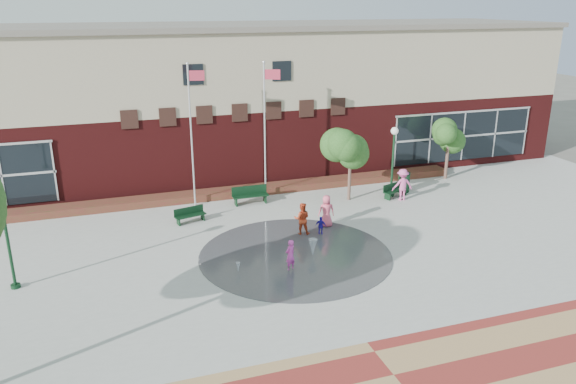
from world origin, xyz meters
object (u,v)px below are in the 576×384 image
object	(u,v)px
flagpole_left	(192,129)
trash_can	(404,182)
child_splash	(290,255)
bench_left	(190,218)
flagpole_right	(266,124)

from	to	relation	value
flagpole_left	trash_can	bearing A→B (deg)	3.40
trash_can	child_splash	size ratio (longest dim) A/B	0.87
flagpole_left	bench_left	bearing A→B (deg)	-95.29
flagpole_left	child_splash	size ratio (longest dim) A/B	5.71
child_splash	trash_can	bearing A→B (deg)	-169.47
flagpole_left	flagpole_right	world-z (taller)	flagpole_left
flagpole_right	child_splash	size ratio (longest dim) A/B	5.67
flagpole_right	flagpole_left	bearing A→B (deg)	-156.45
flagpole_right	trash_can	distance (m)	8.78
flagpole_right	trash_can	size ratio (longest dim) A/B	6.49
flagpole_right	trash_can	xyz separation A→B (m)	(7.84, -1.53, -3.64)
bench_left	trash_can	size ratio (longest dim) A/B	1.39
flagpole_right	child_splash	distance (m)	9.73
bench_left	flagpole_right	bearing A→B (deg)	12.79
trash_can	child_splash	world-z (taller)	child_splash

